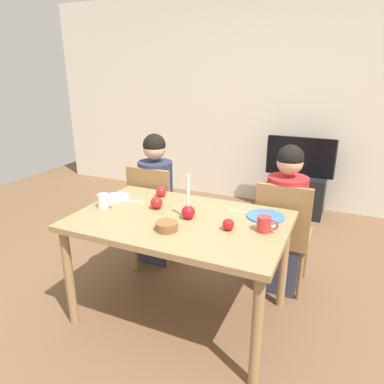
% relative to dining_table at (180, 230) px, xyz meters
% --- Properties ---
extents(ground_plane, '(7.68, 7.68, 0.00)m').
position_rel_dining_table_xyz_m(ground_plane, '(0.00, 0.00, -0.67)').
color(ground_plane, brown).
extents(back_wall, '(6.40, 0.10, 2.60)m').
position_rel_dining_table_xyz_m(back_wall, '(0.00, 2.60, 0.63)').
color(back_wall, beige).
rests_on(back_wall, ground).
extents(dining_table, '(1.40, 0.90, 0.75)m').
position_rel_dining_table_xyz_m(dining_table, '(0.00, 0.00, 0.00)').
color(dining_table, '#99754C').
rests_on(dining_table, ground).
extents(chair_left, '(0.40, 0.40, 0.90)m').
position_rel_dining_table_xyz_m(chair_left, '(-0.55, 0.61, -0.15)').
color(chair_left, olive).
rests_on(chair_left, ground).
extents(chair_right, '(0.40, 0.40, 0.90)m').
position_rel_dining_table_xyz_m(chair_right, '(0.58, 0.61, -0.15)').
color(chair_right, olive).
rests_on(chair_right, ground).
extents(person_left_child, '(0.30, 0.30, 1.17)m').
position_rel_dining_table_xyz_m(person_left_child, '(-0.55, 0.64, -0.10)').
color(person_left_child, '#33384C').
rests_on(person_left_child, ground).
extents(person_right_child, '(0.30, 0.30, 1.17)m').
position_rel_dining_table_xyz_m(person_right_child, '(0.58, 0.64, -0.10)').
color(person_right_child, '#33384C').
rests_on(person_right_child, ground).
extents(tv_stand, '(0.64, 0.40, 0.48)m').
position_rel_dining_table_xyz_m(tv_stand, '(0.46, 2.30, -0.43)').
color(tv_stand, black).
rests_on(tv_stand, ground).
extents(tv, '(0.79, 0.05, 0.46)m').
position_rel_dining_table_xyz_m(tv, '(0.46, 2.30, 0.04)').
color(tv, black).
rests_on(tv, tv_stand).
extents(candle_centerpiece, '(0.09, 0.09, 0.30)m').
position_rel_dining_table_xyz_m(candle_centerpiece, '(0.05, 0.02, 0.15)').
color(candle_centerpiece, red).
rests_on(candle_centerpiece, dining_table).
extents(plate_left, '(0.20, 0.20, 0.01)m').
position_rel_dining_table_xyz_m(plate_left, '(-0.62, 0.15, 0.09)').
color(plate_left, white).
rests_on(plate_left, dining_table).
extents(plate_right, '(0.25, 0.25, 0.01)m').
position_rel_dining_table_xyz_m(plate_right, '(0.51, 0.25, 0.09)').
color(plate_right, teal).
rests_on(plate_right, dining_table).
extents(mug_left, '(0.13, 0.08, 0.10)m').
position_rel_dining_table_xyz_m(mug_left, '(-0.57, -0.05, 0.13)').
color(mug_left, silver).
rests_on(mug_left, dining_table).
extents(mug_right, '(0.13, 0.09, 0.10)m').
position_rel_dining_table_xyz_m(mug_right, '(0.56, 0.03, 0.13)').
color(mug_right, '#B72D2D').
rests_on(mug_right, dining_table).
extents(fork_left, '(0.18, 0.03, 0.01)m').
position_rel_dining_table_xyz_m(fork_left, '(-0.45, 0.14, 0.09)').
color(fork_left, silver).
rests_on(fork_left, dining_table).
extents(fork_right, '(0.18, 0.02, 0.01)m').
position_rel_dining_table_xyz_m(fork_right, '(0.34, 0.26, 0.09)').
color(fork_right, silver).
rests_on(fork_right, dining_table).
extents(bowl_walnuts, '(0.14, 0.14, 0.05)m').
position_rel_dining_table_xyz_m(bowl_walnuts, '(0.01, -0.20, 0.11)').
color(bowl_walnuts, brown).
rests_on(bowl_walnuts, dining_table).
extents(apple_near_candle, '(0.07, 0.07, 0.07)m').
position_rel_dining_table_xyz_m(apple_near_candle, '(0.35, -0.04, 0.12)').
color(apple_near_candle, red).
rests_on(apple_near_candle, dining_table).
extents(apple_by_left_plate, '(0.08, 0.08, 0.08)m').
position_rel_dining_table_xyz_m(apple_by_left_plate, '(-0.32, 0.32, 0.12)').
color(apple_by_left_plate, red).
rests_on(apple_by_left_plate, dining_table).
extents(apple_by_right_mug, '(0.09, 0.09, 0.09)m').
position_rel_dining_table_xyz_m(apple_by_right_mug, '(-0.22, 0.09, 0.13)').
color(apple_by_right_mug, '#B01B19').
rests_on(apple_by_right_mug, dining_table).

